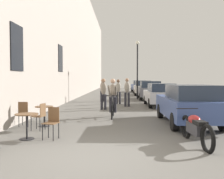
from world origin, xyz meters
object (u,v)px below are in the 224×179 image
(pedestrian_near, at_px, (104,92))
(parked_car_third, at_px, (149,90))
(cafe_chair_near_toward_street, at_px, (52,121))
(pedestrian_far, at_px, (118,90))
(pedestrian_furthest, at_px, (102,89))
(cyclist_on_bicycle, at_px, (113,99))
(street_lamp, at_px, (137,62))
(parked_car_second, at_px, (160,94))
(cafe_chair_mid_toward_street, at_px, (24,112))
(parked_car_nearest, at_px, (188,104))
(pedestrian_mid, at_px, (127,91))
(parked_car_fifth, at_px, (139,86))
(cafe_table_near, at_px, (27,121))
(cafe_table_mid, at_px, (44,112))
(cafe_chair_mid_toward_wall, at_px, (40,115))
(parked_motorcycle, at_px, (196,129))
(parked_car_fourth, at_px, (143,88))

(pedestrian_near, height_order, parked_car_third, pedestrian_near)
(cafe_chair_near_toward_street, relative_size, pedestrian_far, 0.53)
(pedestrian_furthest, bearing_deg, cyclist_on_bicycle, -82.88)
(street_lamp, xyz_separation_m, parked_car_third, (1.02, -0.07, -2.31))
(cyclist_on_bicycle, xyz_separation_m, parked_car_second, (2.85, 4.62, -0.07))
(cafe_chair_mid_toward_street, bearing_deg, parked_car_nearest, 6.21)
(cafe_chair_near_toward_street, bearing_deg, pedestrian_far, 79.54)
(cyclist_on_bicycle, xyz_separation_m, pedestrian_mid, (0.78, 4.34, 0.18))
(parked_car_fifth, bearing_deg, street_lamp, -95.31)
(cafe_table_near, bearing_deg, cafe_chair_near_toward_street, 6.09)
(pedestrian_near, height_order, parked_car_nearest, pedestrian_near)
(cafe_chair_mid_toward_street, distance_m, pedestrian_furthest, 10.24)
(cafe_table_near, height_order, pedestrian_furthest, pedestrian_furthest)
(cafe_table_mid, xyz_separation_m, parked_car_fifth, (5.32, 24.04, 0.27))
(pedestrian_near, xyz_separation_m, pedestrian_far, (0.81, 3.20, -0.03))
(cafe_table_near, relative_size, parked_car_fifth, 0.17)
(cafe_chair_mid_toward_wall, distance_m, pedestrian_mid, 7.94)
(pedestrian_far, bearing_deg, cafe_table_near, -104.14)
(pedestrian_far, height_order, pedestrian_furthest, pedestrian_furthest)
(pedestrian_furthest, distance_m, parked_car_third, 4.43)
(cafe_chair_mid_toward_street, distance_m, parked_car_second, 9.15)
(pedestrian_furthest, height_order, parked_car_nearest, pedestrian_furthest)
(pedestrian_mid, height_order, parked_car_third, pedestrian_mid)
(pedestrian_furthest, relative_size, street_lamp, 0.35)
(cafe_chair_near_toward_street, xyz_separation_m, street_lamp, (3.44, 14.14, 2.59))
(parked_car_fifth, bearing_deg, cafe_table_near, -101.38)
(pedestrian_far, distance_m, parked_car_second, 2.92)
(cafe_table_near, xyz_separation_m, parked_car_fifth, (5.23, 25.98, 0.27))
(pedestrian_mid, distance_m, pedestrian_far, 1.66)
(parked_car_second, bearing_deg, parked_car_nearest, -89.82)
(cafe_chair_mid_toward_street, bearing_deg, pedestrian_near, 63.49)
(parked_car_third, xyz_separation_m, parked_car_fifth, (0.08, 11.83, 0.00))
(cafe_chair_mid_toward_street, distance_m, parked_motorcycle, 5.82)
(cafe_table_near, relative_size, cafe_chair_mid_toward_street, 0.81)
(cafe_chair_mid_toward_street, xyz_separation_m, pedestrian_near, (2.51, 5.04, 0.46))
(pedestrian_mid, distance_m, parked_car_fourth, 11.66)
(cafe_chair_mid_toward_wall, bearing_deg, pedestrian_furthest, 82.67)
(parked_motorcycle, bearing_deg, pedestrian_furthest, 104.77)
(pedestrian_furthest, bearing_deg, parked_car_third, 30.93)
(cafe_table_near, distance_m, pedestrian_near, 7.13)
(pedestrian_mid, height_order, parked_car_fifth, pedestrian_mid)
(cafe_chair_mid_toward_wall, height_order, parked_car_second, parked_car_second)
(parked_car_nearest, xyz_separation_m, parked_car_third, (-0.03, 11.63, 0.02))
(street_lamp, xyz_separation_m, parked_motorcycle, (0.45, -14.60, -2.70))
(parked_car_nearest, bearing_deg, parked_car_fifth, 89.88)
(pedestrian_far, height_order, street_lamp, street_lamp)
(parked_car_second, relative_size, parked_car_third, 0.92)
(cafe_chair_near_toward_street, height_order, pedestrian_mid, pedestrian_mid)
(street_lamp, bearing_deg, cyclist_on_bicycle, -100.32)
(cafe_table_mid, relative_size, pedestrian_furthest, 0.42)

